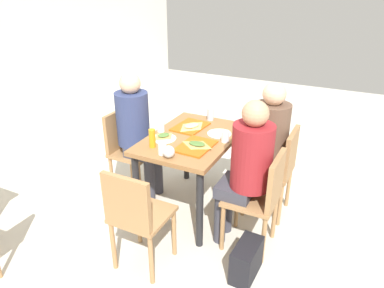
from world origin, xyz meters
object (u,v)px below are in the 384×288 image
Objects in this scene: chair_left_end at (136,214)px; person_in_brown_jacket at (266,138)px; pizza_slice_c at (164,136)px; handbag at (246,260)px; paper_plate_center at (164,138)px; pizza_slice_b at (192,126)px; chair_near_right at (278,166)px; plastic_cup_b at (225,136)px; plastic_cup_c at (162,149)px; tray_red_near at (196,146)px; plastic_cup_a at (161,126)px; soda_can at (210,114)px; chair_far_side at (126,146)px; pizza_slice_a at (197,144)px; person_in_red at (247,164)px; person_far_side at (136,126)px; condiment_bottle at (152,138)px; tray_red_far at (190,127)px; chair_near_left at (262,195)px; paper_plate_near_edge at (219,134)px; foil_bundle at (169,152)px; main_table at (192,148)px.

person_in_brown_jacket is at bearing -27.20° from chair_left_end.
handbag is at bearing -116.20° from pizza_slice_c.
pizza_slice_b is (0.33, -0.11, 0.02)m from paper_plate_center.
chair_near_right is 8.67× the size of plastic_cup_b.
plastic_cup_c reaches higher than pizza_slice_c.
plastic_cup_a is (0.16, 0.44, 0.04)m from tray_red_near.
soda_can reaches higher than chair_near_right.
chair_far_side is 3.88× the size of pizza_slice_a.
person_in_red is at bearing -101.12° from chair_far_side.
chair_far_side is at bearing 78.68° from pizza_slice_a.
person_far_side is 0.44m from paper_plate_center.
person_far_side is 1.63m from handbag.
condiment_bottle is (-0.16, 0.33, 0.07)m from tray_red_near.
plastic_cup_a is 1.00× the size of plastic_cup_c.
person_in_red reaches higher than tray_red_far.
plastic_cup_b is (-0.24, 0.44, 0.30)m from chair_near_right.
chair_near_left reaches higher than pizza_slice_b.
person_far_side is at bearing 78.88° from chair_near_left.
tray_red_near is at bearing 126.16° from chair_near_right.
handbag is (-0.35, -0.16, -0.62)m from person_in_red.
paper_plate_near_edge is at bearing -38.41° from condiment_bottle.
chair_far_side reaches higher than plastic_cup_a.
foil_bundle is at bearing -177.69° from soda_can.
plastic_cup_b is (0.03, -1.06, 0.30)m from chair_far_side.
main_table is at bearing -90.00° from chair_far_side.
person_far_side is 0.78m from foil_bundle.
main_table is 0.67m from person_in_red.
plastic_cup_b is (0.03, -0.92, 0.06)m from person_far_side.
pizza_slice_b is at bearing 166.36° from soda_can.
person_in_brown_jacket is 4.84× the size of pizza_slice_b.
handbag is (-0.19, -0.82, -0.67)m from plastic_cup_c.
person_in_red is at bearing 165.27° from chair_near_right.
paper_plate_near_edge is 0.37m from soda_can.
plastic_cup_a is at bearing 69.94° from tray_red_near.
person_far_side reaches higher than plastic_cup_a.
person_in_red reaches higher than plastic_cup_a.
condiment_bottle is at bearing -130.42° from person_far_side.
chair_far_side reaches higher than tray_red_near.
main_table is 10.68× the size of foil_bundle.
chair_near_right is 1.40m from chair_left_end.
person_in_red reaches higher than paper_plate_near_edge.
chair_near_left is 8.67× the size of plastic_cup_c.
chair_left_end reaches higher than pizza_slice_c.
chair_near_left is 1.01m from pizza_slice_c.
pizza_slice_a is 0.41m from pizza_slice_b.
plastic_cup_a is (0.11, 0.09, 0.03)m from pizza_slice_c.
foil_bundle is (-0.61, 0.18, 0.05)m from paper_plate_near_edge.
foil_bundle is at bearing 104.35° from chair_near_left.
plastic_cup_b is at bearing -31.33° from foil_bundle.
condiment_bottle is at bearing 167.58° from pizza_slice_b.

